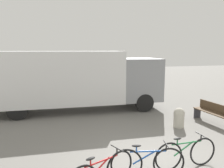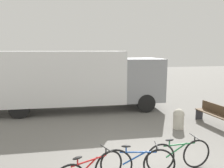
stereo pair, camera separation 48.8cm
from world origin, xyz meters
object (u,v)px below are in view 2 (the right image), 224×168
Objects in this scene: bicycle_far at (179,155)px; bollard_near_bench at (179,118)px; bicycle_middle at (138,164)px; park_bench at (216,114)px; delivery_truck at (77,78)px.

bollard_near_bench is at bearing 59.84° from bicycle_far.
bicycle_middle is at bearing -172.64° from bicycle_far.
park_bench is 5.10m from bicycle_middle.
park_bench is at bearing 39.67° from bicycle_far.
bollard_near_bench is at bearing 58.98° from bicycle_middle.
bicycle_middle is 0.99× the size of bicycle_far.
delivery_truck reaches higher than park_bench.
bicycle_middle is 3.86m from bollard_near_bench.
bollard_near_bench is at bearing 84.76° from park_bench.
delivery_truck is 6.43m from park_bench.
delivery_truck is at bearing 107.55° from bicycle_far.
bicycle_middle and bicycle_far have the same top height.
park_bench is at bearing 45.51° from bicycle_middle.
bicycle_far is 2.27× the size of bollard_near_bench.
bicycle_far is at bearing 20.10° from bicycle_middle.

